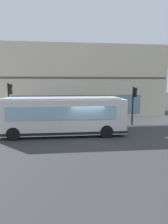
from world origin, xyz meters
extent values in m
plane|color=#38383A|center=(0.00, 0.00, 0.00)|extent=(120.00, 120.00, 0.00)
cube|color=#B2ADA3|center=(5.07, 0.00, 0.07)|extent=(4.94, 40.00, 0.15)
cube|color=beige|center=(11.30, 0.00, 4.34)|extent=(7.52, 21.82, 8.69)
cube|color=brown|center=(7.69, 0.00, 4.78)|extent=(0.36, 21.39, 0.24)
cube|color=slate|center=(7.59, 0.00, 1.60)|extent=(0.12, 15.28, 2.40)
cube|color=silver|center=(0.66, 1.90, 1.60)|extent=(2.69, 10.05, 2.70)
cube|color=silver|center=(0.66, 1.90, 3.01)|extent=(2.30, 9.04, 0.12)
cube|color=#8CB2C6|center=(1.93, 1.87, 2.00)|extent=(0.22, 8.20, 1.00)
cube|color=#8CB2C6|center=(-0.61, 1.92, 2.00)|extent=(0.22, 8.20, 1.00)
cube|color=black|center=(0.66, 1.90, 0.43)|extent=(2.73, 10.09, 0.20)
cylinder|color=black|center=(1.88, 5.47, 0.50)|extent=(0.32, 1.01, 1.00)
cylinder|color=black|center=(-0.42, 5.52, 0.50)|extent=(0.32, 1.01, 1.00)
cylinder|color=black|center=(1.75, -1.52, 0.50)|extent=(0.32, 1.01, 1.00)
cylinder|color=black|center=(-0.55, -1.48, 0.50)|extent=(0.32, 1.01, 1.00)
cylinder|color=black|center=(2.99, -4.89, 2.01)|extent=(0.14, 0.14, 3.72)
cube|color=black|center=(2.99, -5.08, 3.32)|extent=(0.32, 0.24, 0.90)
sphere|color=red|center=(2.99, -5.21, 3.60)|extent=(0.20, 0.20, 0.20)
sphere|color=yellow|center=(2.99, -5.21, 3.32)|extent=(0.20, 0.20, 0.20)
sphere|color=green|center=(2.99, -5.21, 3.04)|extent=(0.20, 0.20, 0.20)
cylinder|color=black|center=(3.15, 6.66, 2.18)|extent=(0.14, 0.14, 4.06)
cube|color=black|center=(3.15, 6.47, 3.66)|extent=(0.32, 0.24, 0.90)
sphere|color=red|center=(3.15, 6.34, 3.94)|extent=(0.20, 0.20, 0.20)
sphere|color=yellow|center=(3.15, 6.34, 3.66)|extent=(0.20, 0.20, 0.20)
sphere|color=green|center=(3.15, 6.34, 3.38)|extent=(0.20, 0.20, 0.20)
cylinder|color=red|center=(4.46, -1.81, 0.43)|extent=(0.24, 0.24, 0.55)
sphere|color=red|center=(4.46, -1.81, 0.78)|extent=(0.22, 0.22, 0.22)
cylinder|color=red|center=(4.46, -1.98, 0.48)|extent=(0.10, 0.12, 0.10)
cylinder|color=red|center=(4.63, -1.81, 0.48)|extent=(0.12, 0.10, 0.10)
cylinder|color=#B23338|center=(6.67, 0.64, 0.56)|extent=(0.14, 0.14, 0.82)
cylinder|color=#B23338|center=(6.64, 0.82, 0.56)|extent=(0.14, 0.14, 0.82)
cylinder|color=#B23338|center=(6.65, 0.73, 1.30)|extent=(0.32, 0.32, 0.65)
sphere|color=brown|center=(6.65, 0.73, 1.74)|extent=(0.22, 0.22, 0.22)
cylinder|color=silver|center=(5.03, 0.68, 0.59)|extent=(0.14, 0.14, 0.88)
cylinder|color=silver|center=(5.17, 0.57, 0.59)|extent=(0.14, 0.14, 0.88)
cylinder|color=black|center=(5.10, 0.63, 1.38)|extent=(0.32, 0.32, 0.70)
sphere|color=tan|center=(5.10, 0.63, 1.85)|extent=(0.24, 0.24, 0.24)
cylinder|color=#99994C|center=(6.73, -4.84, 0.58)|extent=(0.14, 0.14, 0.86)
cylinder|color=#99994C|center=(6.80, -5.00, 0.58)|extent=(0.14, 0.14, 0.86)
cylinder|color=#8C3F8C|center=(6.77, -4.92, 1.34)|extent=(0.32, 0.32, 0.68)
sphere|color=tan|center=(6.77, -4.92, 1.80)|extent=(0.23, 0.23, 0.23)
cube|color=#BF3F19|center=(4.45, -3.74, 0.60)|extent=(0.44, 0.40, 0.90)
cube|color=#8CB2C6|center=(4.45, -3.95, 0.78)|extent=(0.35, 0.03, 0.30)
camera|label=1|loc=(-14.38, 1.89, 4.26)|focal=30.09mm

